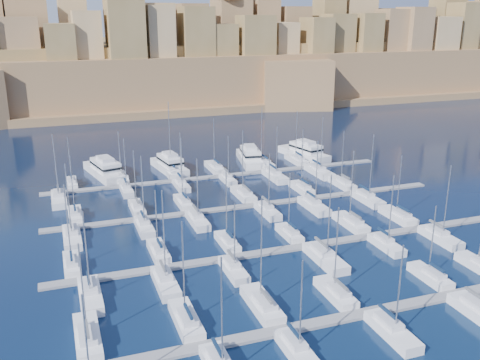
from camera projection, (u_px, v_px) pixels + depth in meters
name	position (u px, v px, depth m)	size (l,w,h in m)	color
ground	(272.00, 223.00, 101.96)	(600.00, 600.00, 0.00)	black
pontoon_near	(371.00, 312.00, 71.34)	(84.00, 2.00, 0.40)	slate
pontoon_mid_near	(299.00, 247.00, 91.11)	(84.00, 2.00, 0.40)	slate
pontoon_mid_far	(253.00, 205.00, 110.89)	(84.00, 2.00, 0.40)	slate
pontoon_far	(221.00, 176.00, 130.67)	(84.00, 2.00, 0.40)	slate
sailboat_0	(88.00, 337.00, 64.86)	(2.97, 9.89, 13.26)	white
sailboat_1	(186.00, 320.00, 68.51)	(2.80, 9.32, 14.42)	white
sailboat_2	(262.00, 304.00, 72.12)	(2.95, 9.82, 16.11)	white
sailboat_3	(336.00, 293.00, 75.12)	(2.61, 8.70, 13.70)	white
sailboat_4	(430.00, 276.00, 79.95)	(2.44, 8.13, 12.05)	white
sailboat_5	(480.00, 266.00, 83.21)	(2.59, 8.62, 13.49)	white
sailboat_8	(297.00, 351.00, 62.36)	(2.52, 8.40, 12.87)	white
sailboat_9	(392.00, 331.00, 66.21)	(2.69, 8.96, 12.87)	white
sailboat_12	(72.00, 264.00, 83.69)	(2.49, 8.30, 14.03)	white
sailboat_13	(159.00, 251.00, 88.21)	(2.58, 8.59, 11.56)	white
sailboat_14	(228.00, 242.00, 91.79)	(2.42, 8.08, 13.89)	white
sailboat_15	(290.00, 234.00, 95.39)	(2.34, 7.80, 12.13)	white
sailboat_16	(351.00, 223.00, 100.26)	(2.83, 9.45, 14.80)	white
sailboat_17	(398.00, 216.00, 103.57)	(2.82, 9.39, 12.98)	white
sailboat_18	(90.00, 295.00, 74.52)	(2.97, 9.91, 13.81)	white
sailboat_19	(165.00, 282.00, 78.15)	(2.82, 9.38, 15.42)	white
sailboat_20	(234.00, 269.00, 82.06)	(2.51, 8.35, 11.92)	white
sailboat_21	(325.00, 258.00, 85.92)	(3.17, 10.55, 15.22)	white
sailboat_22	(386.00, 244.00, 90.90)	(2.46, 8.21, 13.46)	white
sailboat_23	(440.00, 237.00, 93.89)	(2.76, 9.21, 14.25)	white
sailboat_24	(75.00, 215.00, 104.09)	(2.54, 8.47, 12.96)	white
sailboat_25	(137.00, 208.00, 107.83)	(2.48, 8.28, 12.85)	white
sailboat_26	(183.00, 202.00, 110.96)	(2.52, 8.41, 14.69)	white
sailboat_27	(244.00, 194.00, 115.80)	(2.88, 9.60, 15.01)	white
sailboat_28	(302.00, 188.00, 119.86)	(2.63, 8.77, 14.42)	white
sailboat_29	(342.00, 183.00, 123.21)	(2.68, 8.92, 13.28)	white
sailboat_30	(72.00, 237.00, 93.85)	(2.98, 9.94, 14.58)	white
sailboat_31	(144.00, 226.00, 98.51)	(2.60, 8.66, 14.66)	white
sailboat_32	(197.00, 220.00, 101.51)	(2.75, 9.16, 13.27)	white
sailboat_33	(268.00, 211.00, 106.31)	(2.63, 8.78, 12.86)	white
sailboat_34	(314.00, 206.00, 109.07)	(2.92, 9.74, 14.72)	white
sailboat_35	(367.00, 199.00, 113.21)	(2.87, 9.58, 15.02)	white
sailboat_36	(72.00, 183.00, 123.67)	(2.32, 7.72, 11.79)	white
sailboat_37	(121.00, 178.00, 127.63)	(2.53, 8.45, 12.16)	white
sailboat_38	(171.00, 171.00, 132.52)	(3.17, 10.58, 18.27)	white
sailboat_39	(215.00, 168.00, 135.82)	(2.98, 9.93, 13.52)	white
sailboat_40	(262.00, 163.00, 140.26)	(3.17, 10.55, 15.51)	white
sailboat_41	(297.00, 160.00, 142.95)	(2.88, 9.60, 14.16)	white
sailboat_42	(59.00, 199.00, 113.06)	(3.03, 10.09, 15.18)	white
sailboat_43	(127.00, 190.00, 118.67)	(2.33, 7.76, 12.83)	white
sailboat_44	(181.00, 185.00, 122.30)	(2.54, 8.45, 13.38)	white
sailboat_45	(228.00, 179.00, 126.36)	(2.26, 7.54, 11.61)	white
sailboat_46	(275.00, 176.00, 128.88)	(3.06, 10.19, 13.33)	white
sailboat_47	(319.00, 172.00, 132.33)	(3.25, 10.85, 14.85)	white
motor_yacht_a	(105.00, 169.00, 130.81)	(9.24, 18.69, 5.25)	white
motor_yacht_b	(170.00, 165.00, 134.86)	(6.96, 16.16, 5.25)	white
motor_yacht_c	(250.00, 157.00, 142.16)	(7.77, 16.99, 5.25)	white
motor_yacht_d	(305.00, 151.00, 147.61)	(8.96, 17.72, 5.25)	white
fortified_city	(136.00, 68.00, 237.06)	(460.00, 108.95, 59.52)	brown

